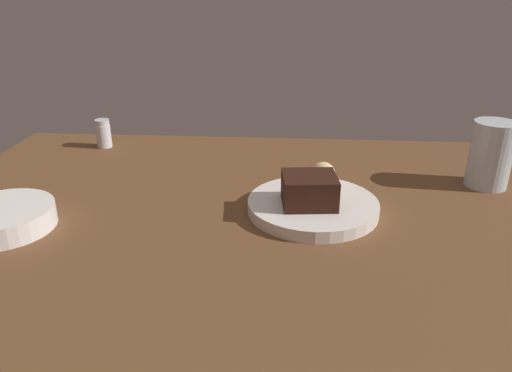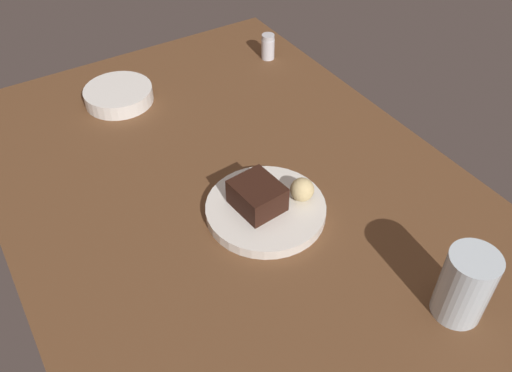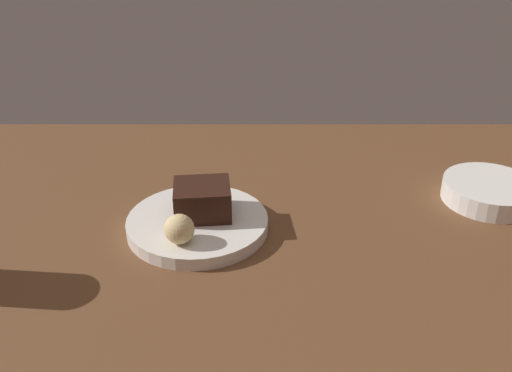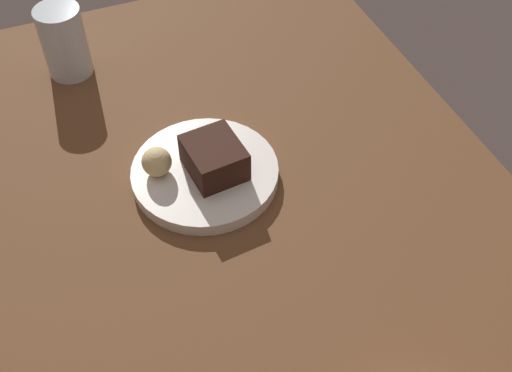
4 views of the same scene
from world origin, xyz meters
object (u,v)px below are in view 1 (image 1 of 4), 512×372
Objects in this scene: water_glass at (491,154)px; side_bowl at (3,218)px; bread_roll at (323,174)px; dessert_plate at (313,206)px; salt_shaker at (103,134)px; chocolate_cake_slice at (309,189)px.

water_glass is 85.39cm from side_bowl.
water_glass is at bearing 12.88° from bread_roll.
side_bowl reaches higher than dessert_plate.
side_bowl is (-1.45, -40.26, -1.52)cm from salt_shaker.
salt_shaker is at bearing 153.68° from bread_roll.
bread_roll is 0.35× the size of water_glass.
bread_roll is 53.25cm from side_bowl.
water_glass is (34.00, 14.64, 1.67)cm from chocolate_cake_slice.
bread_roll is (1.89, 6.59, 3.24)cm from dessert_plate.
chocolate_cake_slice is 48.91cm from side_bowl.
chocolate_cake_slice is 0.70× the size of water_glass.
bread_roll is 55.04cm from salt_shaker.
chocolate_cake_slice is 7.95cm from bread_roll.
dessert_plate is 36.33cm from water_glass.
water_glass reaches higher than side_bowl.
salt_shaker is 0.52× the size of water_glass.
bread_roll is at bearing -26.32° from salt_shaker.
dessert_plate is 49.76cm from side_bowl.
water_glass reaches higher than salt_shaker.
dessert_plate is at bearing -157.50° from water_glass.
dessert_plate is at bearing 48.45° from chocolate_cake_slice.
chocolate_cake_slice is 0.55× the size of side_bowl.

